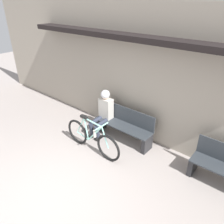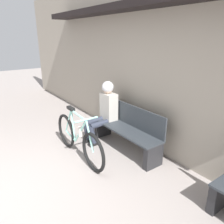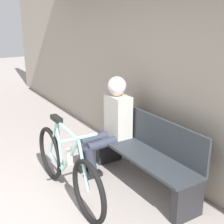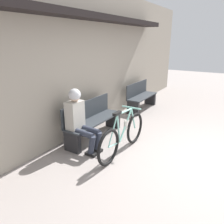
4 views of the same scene
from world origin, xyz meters
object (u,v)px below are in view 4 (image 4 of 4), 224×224
Objects in this scene: person_seated at (79,116)px; park_bench_far at (141,97)px; park_bench_near at (93,121)px; bicycle at (123,135)px.

person_seated reaches higher than park_bench_far.
person_seated reaches higher than park_bench_near.
bicycle is at bearing -162.00° from park_bench_far.
bicycle is (-0.25, -0.89, -0.03)m from park_bench_near.
park_bench_far is (2.72, 0.88, 0.01)m from bicycle.
person_seated is at bearing -168.68° from park_bench_near.
park_bench_near is at bearing 11.32° from person_seated.
park_bench_near is 0.66m from person_seated.
park_bench_near is 0.92m from bicycle.
park_bench_far is at bearing 18.00° from bicycle.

